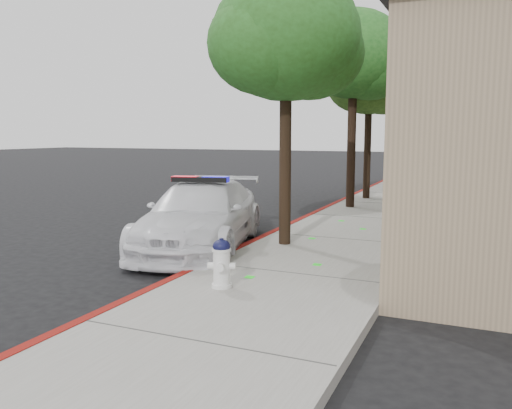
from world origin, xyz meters
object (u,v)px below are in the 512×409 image
object	(u,v)px
fire_hydrant	(222,263)
street_tree_near	(287,43)
police_car	(201,215)
street_tree_mid	(354,59)
street_tree_far	(370,83)

from	to	relation	value
fire_hydrant	street_tree_near	bearing A→B (deg)	75.48
police_car	street_tree_mid	size ratio (longest dim) A/B	0.87
police_car	street_tree_far	xyz separation A→B (m)	(1.64, 8.57, 3.32)
street_tree_near	street_tree_far	xyz separation A→B (m)	(-0.03, 8.09, -0.07)
police_car	street_tree_far	bearing A→B (deg)	65.20
fire_hydrant	street_tree_mid	bearing A→B (deg)	73.30
police_car	street_tree_mid	distance (m)	7.53
police_car	street_tree_mid	world-z (taller)	street_tree_mid
street_tree_far	police_car	bearing A→B (deg)	-100.80
fire_hydrant	street_tree_near	xyz separation A→B (m)	(-0.21, 3.18, 3.56)
street_tree_near	street_tree_far	world-z (taller)	street_tree_near
police_car	street_tree_near	bearing A→B (deg)	1.97
police_car	fire_hydrant	size ratio (longest dim) A/B	7.02
police_car	street_tree_near	xyz separation A→B (m)	(1.66, 0.48, 3.38)
street_tree_near	street_tree_far	distance (m)	8.09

